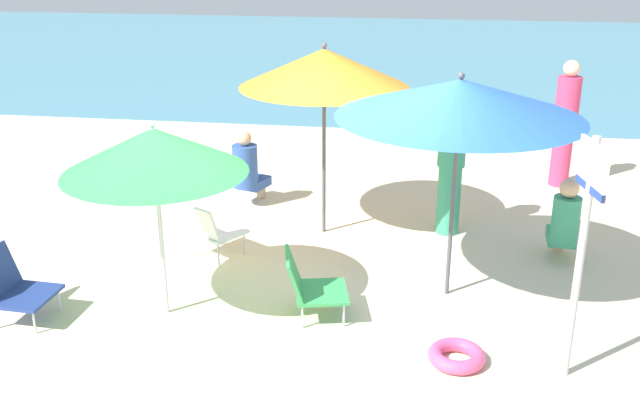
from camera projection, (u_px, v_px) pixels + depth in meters
The scene contains 14 objects.
ground_plane at pixel (310, 293), 7.03m from camera, with size 40.00×40.00×0.00m, color beige.
sea_water at pixel (392, 53), 20.08m from camera, with size 40.00×16.00×0.01m, color teal.
umbrella_blue at pixel (460, 98), 6.36m from camera, with size 2.20×2.20×2.13m.
umbrella_green at pixel (154, 151), 6.15m from camera, with size 1.59×1.59×1.80m.
umbrella_orange at pixel (324, 68), 7.78m from camera, with size 1.84×1.84×2.16m.
beach_chair_a at pixel (310, 284), 6.50m from camera, with size 0.64×0.60×0.62m.
beach_chair_b at pixel (211, 228), 7.65m from camera, with size 0.68×0.71×0.64m.
beach_chair_c at pixel (12, 286), 6.47m from camera, with size 0.61×0.54×0.64m.
person_a at pixel (451, 167), 8.16m from camera, with size 0.31×0.31×1.57m.
person_b at pixel (565, 221), 7.53m from camera, with size 0.30×0.54×0.94m.
person_c at pixel (247, 168), 9.09m from camera, with size 0.43×0.55×0.97m.
person_d at pixel (565, 123), 9.67m from camera, with size 0.31×0.31×1.69m.
warning_sign at pixel (585, 226), 5.32m from camera, with size 0.12×0.47×1.95m.
swim_ring at pixel (456, 356), 5.90m from camera, with size 0.47×0.47×0.12m, color #E54C7F.
Camera 1 is at (1.02, -6.18, 3.32)m, focal length 41.06 mm.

